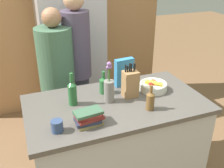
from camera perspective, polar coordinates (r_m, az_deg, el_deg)
The scene contains 14 objects.
kitchen_island at distance 2.46m, azimuth 0.89°, elevation -13.30°, with size 1.50×0.82×0.93m.
back_wall_wood at distance 3.71m, azimuth -9.79°, elevation 14.38°, with size 2.70×0.12×2.60m.
refrigerator at distance 3.43m, azimuth -8.91°, elevation 8.37°, with size 0.77×0.62×2.01m.
fruit_bowl at distance 2.40m, azimuth 8.90°, elevation -0.35°, with size 0.25×0.25×0.10m.
knife_block at distance 2.24m, azimuth 4.01°, elevation 0.10°, with size 0.12×0.11×0.30m.
flower_vase at distance 2.15m, azimuth -0.64°, elevation -1.08°, with size 0.09×0.09×0.35m.
cereal_box at distance 2.43m, azimuth 2.65°, elevation 2.60°, with size 0.18×0.08×0.26m.
coffee_mug at distance 1.87m, azimuth -11.92°, elevation -8.91°, with size 0.08×0.12×0.09m.
book_stack at distance 1.91m, azimuth -5.17°, elevation -7.23°, with size 0.22×0.16×0.11m.
bottle_oil at distance 2.13m, azimuth -8.62°, elevation -1.83°, with size 0.07×0.07×0.28m.
bottle_vinegar at distance 2.08m, azimuth 8.35°, elevation -3.48°, with size 0.07×0.07×0.21m.
bottle_wine at distance 2.30m, azimuth -1.85°, elevation -0.14°, with size 0.07×0.07×0.21m.
person_at_sink at distance 2.77m, azimuth -11.81°, elevation 1.39°, with size 0.36×0.36×1.61m.
person_in_blue at distance 2.86m, azimuth -7.53°, elevation 4.75°, with size 0.30×0.30×1.75m.
Camera 1 is at (-0.72, -1.76, 2.03)m, focal length 42.00 mm.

